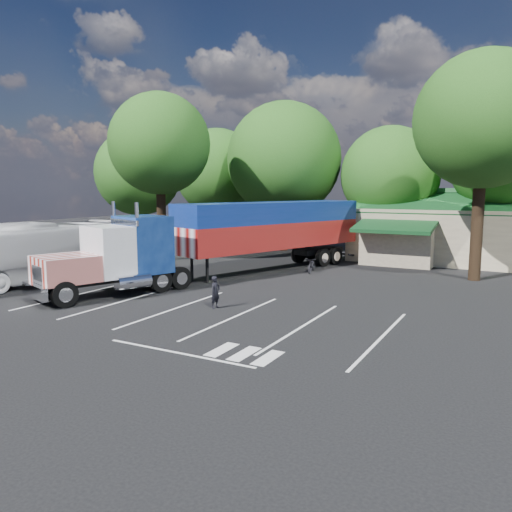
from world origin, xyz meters
The scene contains 12 objects.
ground centered at (0.00, 0.00, 0.00)m, with size 120.00×120.00×0.00m, color black.
tree_row_a centered at (-22.00, 16.50, 7.16)m, with size 9.00×9.00×11.68m.
tree_row_b centered at (-13.00, 17.80, 7.13)m, with size 8.40×8.40×11.35m.
tree_row_c centered at (-5.00, 16.20, 8.04)m, with size 10.00×10.00×13.05m.
tree_row_d centered at (4.00, 17.50, 6.58)m, with size 8.00×8.00×10.60m.
tree_near_left centered at (-10.50, 6.00, 8.81)m, with size 7.60×7.60×12.65m.
tree_near_right centered at (11.50, 8.50, 9.46)m, with size 8.00×8.00×13.50m.
semi_truck centered at (-1.94, 3.05, 2.74)m, with size 10.39×22.73×4.85m.
woman centered at (1.60, -5.04, 0.76)m, with size 0.55×0.36×1.52m, color black.
bicycle centered at (1.80, 6.29, 0.50)m, with size 0.66×1.90×1.00m, color black.
tour_bus centered at (-11.37, -4.39, 1.77)m, with size 2.98×12.72×3.54m, color silver.
silver_sedan centered at (5.00, 14.00, 0.67)m, with size 1.41×4.05×1.33m, color #9D9FA4.
Camera 1 is at (14.11, -24.08, 5.56)m, focal length 35.00 mm.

